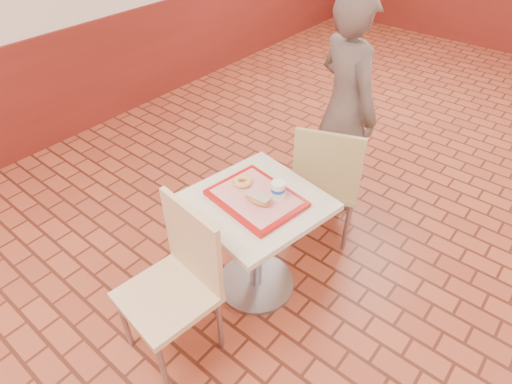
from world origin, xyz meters
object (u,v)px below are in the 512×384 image
Objects in this scene: chair_main_back at (327,178)px; paper_cup at (278,190)px; chair_main_front at (178,279)px; customer at (345,108)px; main_table at (256,231)px; long_john_donut at (258,199)px; ring_donut at (242,181)px; serving_tray at (256,198)px.

chair_main_back reaches higher than paper_cup.
paper_cup is (0.16, 0.63, 0.28)m from chair_main_front.
customer is (-0.16, 0.44, 0.29)m from chair_main_back.
customer is (-0.10, 1.12, 0.32)m from main_table.
main_table is at bearing 139.26° from long_john_donut.
main_table is 0.57m from chair_main_front.
ring_donut is (-0.03, -1.09, -0.03)m from customer.
customer reaches higher than paper_cup.
main_table is 0.78× the size of chair_main_back.
chair_main_front is 9.64× the size of paper_cup.
serving_tray is at bearing -15.42° from ring_donut.
long_john_donut reaches higher than serving_tray.
paper_cup is (0.09, 0.07, 0.32)m from main_table.
main_table is 0.77× the size of chair_main_front.
serving_tray is 0.14m from ring_donut.
main_table is at bearing -15.42° from ring_donut.
chair_main_back is 8.47× the size of ring_donut.
long_john_donut is 1.63× the size of paper_cup.
long_john_donut is (0.17, -0.07, 0.00)m from ring_donut.
main_table is 1.51× the size of serving_tray.
long_john_donut reaches higher than ring_donut.
chair_main_back reaches higher than serving_tray.
chair_main_front is 0.60m from long_john_donut.
main_table is 0.25m from serving_tray.
serving_tray is at bearing 90.15° from chair_main_front.
chair_main_back is at bearing 84.62° from serving_tray.
paper_cup is (0.06, 0.11, 0.03)m from long_john_donut.
long_john_donut is at bearing -40.74° from main_table.
paper_cup is at bearing 37.96° from serving_tray.
chair_main_back is (0.06, 0.68, 0.03)m from main_table.
serving_tray is (0.06, 0.56, 0.22)m from chair_main_front.
ring_donut is (-0.07, 0.60, 0.25)m from chair_main_front.
ring_donut is at bearing 164.58° from serving_tray.
long_john_donut is at bearing 85.61° from chair_main_front.
chair_main_back is 0.58× the size of customer.
chair_main_back is 0.55m from customer.
serving_tray is at bearing -90.00° from main_table.
main_table is 0.30m from long_john_donut.
customer is at bearing -91.77° from chair_main_back.
customer is 10.14× the size of long_john_donut.
chair_main_front is at bearing -96.58° from main_table.
main_table is 6.60× the size of ring_donut.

